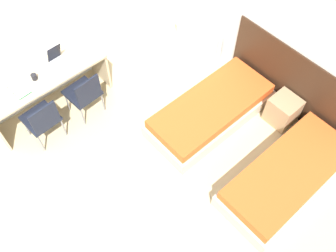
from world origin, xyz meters
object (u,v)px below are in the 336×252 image
(bed_near_window, at_px, (211,111))
(nightstand, at_px, (283,110))
(laptop, at_px, (58,61))
(chair_near_notebook, at_px, (42,119))
(chair_near_laptop, at_px, (84,93))
(bed_near_door, at_px, (287,176))

(bed_near_window, xyz_separation_m, nightstand, (0.73, 0.80, 0.04))
(nightstand, height_order, laptop, laptop)
(chair_near_notebook, bearing_deg, chair_near_laptop, 86.98)
(bed_near_window, distance_m, chair_near_notebook, 2.47)
(nightstand, height_order, chair_near_notebook, chair_near_notebook)
(bed_near_door, height_order, nightstand, nightstand)
(laptop, bearing_deg, bed_near_window, 35.09)
(chair_near_laptop, distance_m, chair_near_notebook, 0.71)
(nightstand, distance_m, laptop, 3.41)
(nightstand, xyz_separation_m, chair_near_notebook, (-2.07, -2.85, 0.25))
(nightstand, xyz_separation_m, laptop, (-2.55, -2.19, 0.59))
(nightstand, bearing_deg, chair_near_notebook, -126.05)
(bed_near_window, distance_m, laptop, 2.37)
(bed_near_window, height_order, chair_near_laptop, chair_near_laptop)
(bed_near_door, relative_size, laptop, 6.00)
(bed_near_window, height_order, bed_near_door, same)
(bed_near_window, relative_size, chair_near_laptop, 2.35)
(chair_near_notebook, distance_m, laptop, 0.88)
(bed_near_door, xyz_separation_m, chair_near_laptop, (-2.81, -1.34, 0.29))
(bed_near_window, xyz_separation_m, laptop, (-1.81, -1.39, 0.63))
(bed_near_door, bearing_deg, bed_near_window, 180.00)
(bed_near_window, xyz_separation_m, chair_near_notebook, (-1.34, -2.05, 0.29))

